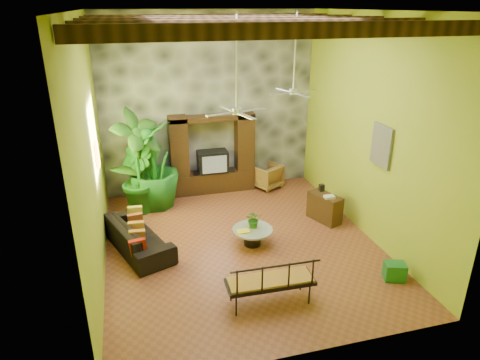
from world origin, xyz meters
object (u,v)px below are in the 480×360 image
object	(u,v)px
sofa	(137,236)
side_console	(325,208)
entertainment_center	(213,160)
iron_bench	(272,280)
ceiling_fan_front	(237,101)
tall_plant_c	(153,165)
green_bin	(395,271)
wicker_armchair	(267,176)
tall_plant_b	(137,178)
tall_plant_a	(140,161)
ceiling_fan_back	(294,83)
coffee_table	(252,234)

from	to	relation	value
sofa	side_console	bearing A→B (deg)	-108.07
entertainment_center	iron_bench	distance (m)	5.40
iron_bench	ceiling_fan_front	bearing A→B (deg)	96.25
tall_plant_c	green_bin	size ratio (longest dim) A/B	5.83
sofa	iron_bench	bearing A→B (deg)	-159.61
wicker_armchair	tall_plant_b	size ratio (longest dim) A/B	0.43
wicker_armchair	tall_plant_a	size ratio (longest dim) A/B	0.29
wicker_armchair	tall_plant_c	distance (m)	3.44
tall_plant_b	iron_bench	size ratio (longest dim) A/B	1.14
wicker_armchair	green_bin	size ratio (longest dim) A/B	1.94
ceiling_fan_back	wicker_armchair	bearing A→B (deg)	89.90
sofa	iron_bench	xyz separation A→B (m)	(2.26, -2.64, 0.21)
sofa	tall_plant_a	size ratio (longest dim) A/B	0.83
ceiling_fan_front	green_bin	bearing A→B (deg)	-31.57
side_console	green_bin	world-z (taller)	side_console
tall_plant_a	iron_bench	bearing A→B (deg)	-66.87
tall_plant_a	tall_plant_c	distance (m)	0.39
tall_plant_c	sofa	bearing A→B (deg)	-105.37
ceiling_fan_front	wicker_armchair	distance (m)	4.90
coffee_table	ceiling_fan_front	bearing A→B (deg)	-145.86
ceiling_fan_front	iron_bench	xyz separation A→B (m)	(0.16, -1.84, -2.87)
entertainment_center	coffee_table	bearing A→B (deg)	-85.78
tall_plant_a	tall_plant_b	world-z (taller)	tall_plant_a
wicker_armchair	iron_bench	size ratio (longest dim) A/B	0.48
ceiling_fan_back	coffee_table	xyz separation A→B (m)	(-1.36, -1.30, -3.15)
ceiling_fan_front	wicker_armchair	size ratio (longest dim) A/B	2.36
ceiling_fan_back	sofa	xyz separation A→B (m)	(-3.90, -0.80, -3.07)
tall_plant_b	green_bin	size ratio (longest dim) A/B	4.55
sofa	green_bin	size ratio (longest dim) A/B	5.51
tall_plant_c	iron_bench	world-z (taller)	tall_plant_c
tall_plant_a	green_bin	bearing A→B (deg)	-44.48
side_console	sofa	bearing A→B (deg)	160.95
coffee_table	green_bin	world-z (taller)	coffee_table
ceiling_fan_front	iron_bench	size ratio (longest dim) A/B	1.15
ceiling_fan_back	tall_plant_a	xyz separation A→B (m)	(-3.64, 1.24, -2.05)
iron_bench	coffee_table	bearing A→B (deg)	83.87
ceiling_fan_back	coffee_table	distance (m)	3.67
wicker_armchair	tall_plant_c	size ratio (longest dim) A/B	0.33
side_console	tall_plant_c	bearing A→B (deg)	132.87
ceiling_fan_front	wicker_armchair	world-z (taller)	ceiling_fan_front
tall_plant_b	tall_plant_c	distance (m)	0.56
green_bin	tall_plant_b	bearing A→B (deg)	136.77
green_bin	wicker_armchair	bearing A→B (deg)	101.05
ceiling_fan_back	entertainment_center	bearing A→B (deg)	129.57
sofa	ceiling_fan_front	bearing A→B (deg)	-130.97
ceiling_fan_back	sofa	world-z (taller)	ceiling_fan_back
coffee_table	green_bin	bearing A→B (deg)	-40.52
iron_bench	tall_plant_c	bearing A→B (deg)	110.57
tall_plant_a	tall_plant_c	bearing A→B (deg)	17.93
ceiling_fan_back	tall_plant_c	distance (m)	4.20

